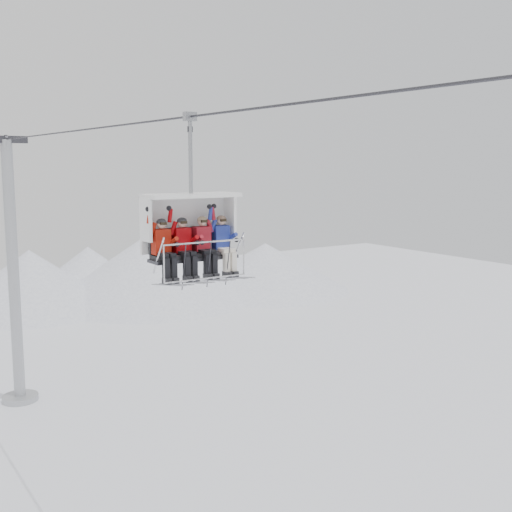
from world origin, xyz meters
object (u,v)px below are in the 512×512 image
skier_far_right (223,243)px  skier_far_left (163,247)px  skier_center_right (204,244)px  lift_tower_right (14,291)px  skier_center_left (184,246)px  chairlift_carrier (189,225)px

skier_far_right → skier_far_left: bearing=180.0°
skier_far_left → skier_center_right: size_ratio=1.00×
skier_center_right → skier_far_right: skier_center_right is taller
skier_center_right → skier_far_right: bearing=-0.0°
lift_tower_right → skier_far_left: (-0.85, -19.31, 4.43)m
lift_tower_right → skier_far_left: size_ratio=7.99×
lift_tower_right → skier_center_right: bearing=-89.3°
lift_tower_right → skier_center_left: (-0.31, -19.31, 4.43)m
skier_center_left → skier_far_left: bearing=180.0°
skier_center_left → skier_far_right: skier_center_left is taller
lift_tower_right → skier_far_right: lift_tower_right is taller
chairlift_carrier → skier_far_right: (0.79, -0.30, -0.47)m
chairlift_carrier → skier_center_left: chairlift_carrier is taller
lift_tower_right → skier_center_left: lift_tower_right is taller
skier_far_left → skier_center_left: (0.54, 0.00, 0.00)m
chairlift_carrier → skier_center_left: (-0.31, -0.30, -0.47)m
skier_center_right → skier_far_left: bearing=180.0°
lift_tower_right → skier_far_left: lift_tower_right is taller
skier_far_right → lift_tower_right: bearing=92.4°
chairlift_carrier → skier_far_left: bearing=-160.4°
chairlift_carrier → skier_far_right: 0.97m
lift_tower_right → chairlift_carrier: (0.00, -19.00, 4.90)m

